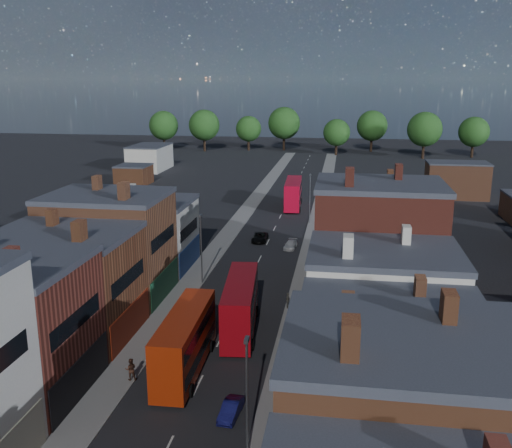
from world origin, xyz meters
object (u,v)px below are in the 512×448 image
(car_1, at_px, (231,410))
(ped_3, at_px, (288,300))
(bus_2, at_px, (293,193))
(bus_1, at_px, (240,305))
(car_2, at_px, (260,237))
(bus_0, at_px, (185,341))
(ped_1, at_px, (131,369))
(car_3, at_px, (291,245))

(car_1, distance_m, ped_3, 19.77)
(bus_2, height_order, ped_3, bus_2)
(car_1, height_order, ped_3, ped_3)
(bus_1, distance_m, car_2, 30.55)
(bus_0, relative_size, ped_3, 7.00)
(car_2, bearing_deg, ped_3, -75.30)
(car_2, distance_m, ped_1, 40.68)
(car_1, distance_m, ped_1, 9.32)
(car_1, xyz_separation_m, car_3, (0.22, 41.14, -0.01))
(car_3, xyz_separation_m, ped_1, (-8.83, -37.60, 0.48))
(bus_2, distance_m, car_1, 66.96)
(bus_0, distance_m, bus_2, 61.33)
(bus_0, bearing_deg, bus_2, 85.78)
(bus_0, height_order, car_3, bus_0)
(car_3, bearing_deg, ped_1, -97.68)
(car_2, relative_size, car_3, 1.21)
(car_2, height_order, ped_3, ped_3)
(bus_1, xyz_separation_m, bus_2, (-0.00, 53.26, 0.05))
(bus_2, distance_m, ped_3, 47.42)
(car_1, relative_size, ped_3, 1.99)
(bus_1, bearing_deg, ped_3, 52.06)
(bus_2, xyz_separation_m, car_2, (-2.70, -22.90, -2.11))
(bus_0, distance_m, ped_3, 15.68)
(bus_1, height_order, bus_2, bus_2)
(bus_0, height_order, bus_1, bus_1)
(bus_0, relative_size, car_1, 3.52)
(car_1, distance_m, car_3, 41.14)
(bus_0, height_order, car_2, bus_0)
(bus_2, relative_size, car_1, 3.61)
(ped_3, bearing_deg, car_1, 174.04)
(ped_1, height_order, ped_3, ped_1)
(car_2, bearing_deg, ped_1, -96.04)
(car_1, bearing_deg, bus_1, 102.60)
(bus_1, xyz_separation_m, car_3, (2.03, 27.50, -2.14))
(bus_0, bearing_deg, ped_3, 62.72)
(bus_0, bearing_deg, ped_1, -152.41)
(car_1, bearing_deg, ped_3, 89.26)
(bus_1, relative_size, car_2, 2.65)
(ped_1, bearing_deg, car_3, -122.02)
(car_3, height_order, ped_1, ped_1)
(bus_1, height_order, car_3, bus_1)
(car_3, bearing_deg, car_1, -84.78)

